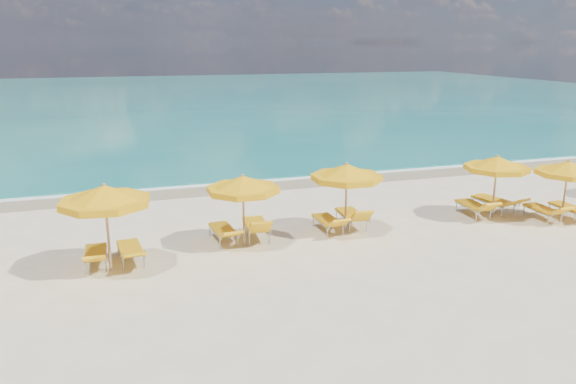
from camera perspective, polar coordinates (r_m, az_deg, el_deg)
name	(u,v)px	position (r m, az deg, el deg)	size (l,w,h in m)	color
ground_plane	(303,243)	(16.83, 1.56, -5.21)	(120.00, 120.00, 0.00)	beige
ocean	(158,98)	(63.38, -13.11, 9.31)	(120.00, 80.00, 0.30)	#136F68
wet_sand_band	(245,185)	(23.63, -4.37, 0.70)	(120.00, 2.60, 0.01)	tan
foam_line	(241,181)	(24.39, -4.81, 1.14)	(120.00, 1.20, 0.03)	white
whitecap_near	(97,152)	(32.43, -18.83, 3.84)	(14.00, 0.36, 0.05)	white
whitecap_far	(298,124)	(41.50, 1.05, 6.91)	(18.00, 0.30, 0.05)	white
umbrella_2	(105,196)	(14.96, -18.12, -0.41)	(2.86, 2.86, 2.37)	tan
umbrella_3	(243,185)	(16.13, -4.60, 0.74)	(2.80, 2.80, 2.17)	tan
umbrella_4	(347,173)	(17.32, 5.98, 1.96)	(2.88, 2.88, 2.26)	tan
umbrella_5	(497,164)	(20.05, 20.46, 2.68)	(2.38, 2.38, 2.19)	tan
umbrella_6	(568,169)	(20.58, 26.56, 2.13)	(2.40, 2.40, 2.10)	tan
lounger_2_left	(96,259)	(15.95, -18.93, -6.41)	(0.61, 1.77, 0.69)	#A5A8AD
lounger_2_right	(131,254)	(15.93, -15.67, -6.13)	(0.76, 1.92, 0.67)	#A5A8AD
lounger_3_left	(224,235)	(16.98, -6.54, -4.34)	(0.73, 1.89, 0.68)	#A5A8AD
lounger_3_right	(256,230)	(17.20, -3.26, -3.90)	(0.85, 2.03, 0.90)	#A5A8AD
lounger_4_left	(328,225)	(17.80, 4.11, -3.36)	(0.64, 1.80, 0.74)	#A5A8AD
lounger_4_right	(352,220)	(18.34, 6.49, -2.79)	(0.76, 1.95, 0.88)	#A5A8AD
lounger_5_left	(474,210)	(20.35, 18.36, -1.73)	(0.68, 1.87, 0.79)	#A5A8AD
lounger_5_right	(494,205)	(21.10, 20.22, -1.26)	(1.01, 2.14, 0.78)	#A5A8AD
lounger_6_left	(543,213)	(20.83, 24.50, -1.99)	(0.60, 1.76, 0.74)	#A5A8AD
lounger_6_right	(569,211)	(21.48, 26.62, -1.76)	(0.59, 1.75, 0.71)	#A5A8AD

